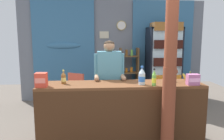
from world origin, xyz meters
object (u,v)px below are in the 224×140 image
object	(u,v)px
soda_bottle_cola	(170,76)
banana_bunch	(190,77)
stall_counter	(122,109)
soda_bottle_iced_tea	(64,78)
plastic_lawn_chair	(73,90)
soda_bottle_lime_soda	(154,78)
snack_box_crackers	(41,80)
drink_fridge	(164,60)
bottle_shelf_rack	(129,74)
soda_bottle_water	(142,77)
snack_box_wafer	(193,80)
timber_post	(170,71)
shopkeeper	(109,75)

from	to	relation	value
soda_bottle_cola	banana_bunch	size ratio (longest dim) A/B	0.74
stall_counter	soda_bottle_iced_tea	world-z (taller)	soda_bottle_iced_tea
stall_counter	banana_bunch	xyz separation A→B (m)	(1.15, 0.24, 0.44)
soda_bottle_iced_tea	plastic_lawn_chair	bearing A→B (deg)	90.77
soda_bottle_cola	soda_bottle_lime_soda	size ratio (longest dim) A/B	0.79
snack_box_crackers	stall_counter	bearing A→B (deg)	2.09
snack_box_crackers	drink_fridge	bearing A→B (deg)	41.36
bottle_shelf_rack	snack_box_crackers	world-z (taller)	bottle_shelf_rack
soda_bottle_water	snack_box_wafer	distance (m)	0.76
timber_post	soda_bottle_water	world-z (taller)	timber_post
timber_post	soda_bottle_water	xyz separation A→B (m)	(-0.31, 0.33, -0.14)
soda_bottle_iced_tea	snack_box_wafer	world-z (taller)	soda_bottle_iced_tea
soda_bottle_water	snack_box_crackers	size ratio (longest dim) A/B	1.38
drink_fridge	soda_bottle_iced_tea	world-z (taller)	drink_fridge
shopkeeper	soda_bottle_cola	world-z (taller)	shopkeeper
shopkeeper	timber_post	bearing A→B (deg)	-49.08
snack_box_crackers	banana_bunch	world-z (taller)	snack_box_crackers
banana_bunch	shopkeeper	bearing A→B (deg)	166.61
soda_bottle_lime_soda	snack_box_crackers	world-z (taller)	soda_bottle_lime_soda
drink_fridge	snack_box_crackers	world-z (taller)	drink_fridge
stall_counter	snack_box_wafer	size ratio (longest dim) A/B	14.17
soda_bottle_lime_soda	snack_box_wafer	world-z (taller)	soda_bottle_lime_soda
snack_box_wafer	snack_box_crackers	xyz separation A→B (m)	(-2.23, 0.04, 0.02)
stall_counter	snack_box_wafer	distance (m)	1.16
snack_box_wafer	snack_box_crackers	bearing A→B (deg)	178.95
banana_bunch	snack_box_crackers	bearing A→B (deg)	-173.06
soda_bottle_cola	timber_post	bearing A→B (deg)	-109.84
shopkeeper	snack_box_crackers	world-z (taller)	shopkeeper
soda_bottle_iced_tea	snack_box_crackers	world-z (taller)	soda_bottle_iced_tea
stall_counter	bottle_shelf_rack	bearing A→B (deg)	78.73
shopkeeper	soda_bottle_water	distance (m)	0.72
stall_counter	bottle_shelf_rack	size ratio (longest dim) A/B	1.81
timber_post	plastic_lawn_chair	size ratio (longest dim) A/B	2.97
plastic_lawn_chair	shopkeeper	world-z (taller)	shopkeeper
soda_bottle_cola	soda_bottle_water	bearing A→B (deg)	-157.91
timber_post	snack_box_crackers	xyz separation A→B (m)	(-1.78, 0.29, -0.15)
bottle_shelf_rack	banana_bunch	distance (m)	2.21
plastic_lawn_chair	drink_fridge	bearing A→B (deg)	12.49
drink_fridge	snack_box_wafer	world-z (taller)	drink_fridge
stall_counter	timber_post	distance (m)	0.95
plastic_lawn_chair	soda_bottle_lime_soda	distance (m)	2.29
soda_bottle_lime_soda	drink_fridge	bearing A→B (deg)	69.33
soda_bottle_water	snack_box_wafer	world-z (taller)	soda_bottle_water
drink_fridge	soda_bottle_water	distance (m)	2.37
plastic_lawn_chair	soda_bottle_iced_tea	world-z (taller)	soda_bottle_iced_tea
drink_fridge	soda_bottle_water	bearing A→B (deg)	-115.15
plastic_lawn_chair	soda_bottle_lime_soda	xyz separation A→B (m)	(1.37, -1.74, 0.59)
stall_counter	soda_bottle_cola	distance (m)	0.95
soda_bottle_iced_tea	soda_bottle_lime_soda	xyz separation A→B (m)	(1.35, -0.25, 0.02)
stall_counter	snack_box_crackers	bearing A→B (deg)	-177.91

